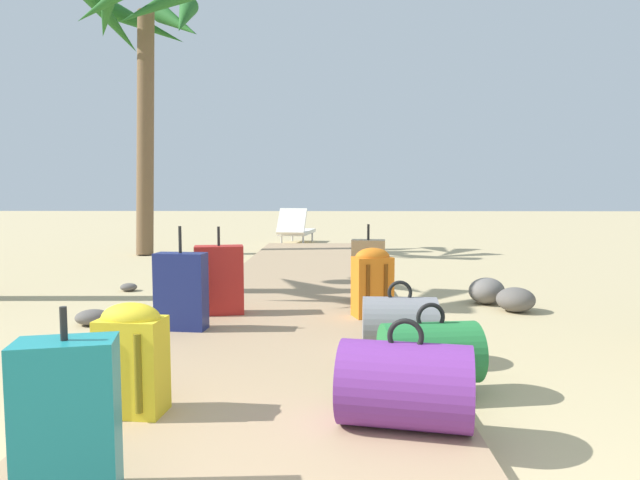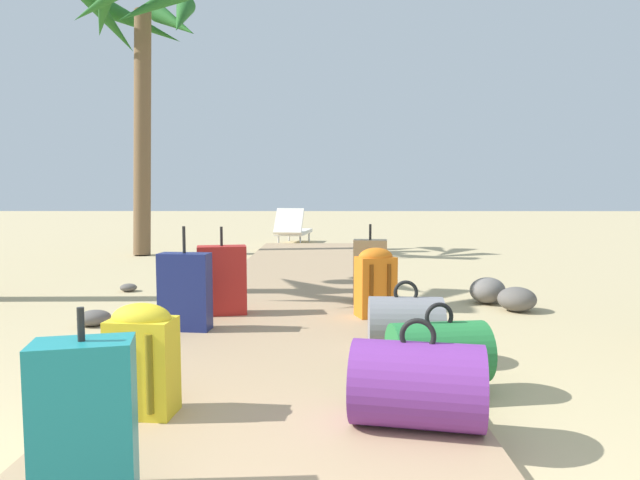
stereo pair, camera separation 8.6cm
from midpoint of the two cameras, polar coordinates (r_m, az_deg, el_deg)
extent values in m
plane|color=tan|center=(5.39, -2.64, -7.26)|extent=(60.00, 60.00, 0.00)
cube|color=tan|center=(6.42, -2.15, -4.94)|extent=(1.96, 10.53, 0.08)
cylinder|color=slate|center=(3.74, 8.20, -8.63)|extent=(0.50, 0.39, 0.37)
torus|color=black|center=(3.70, 8.24, -5.42)|extent=(0.16, 0.03, 0.16)
cube|color=orange|center=(4.73, 5.26, -4.85)|extent=(0.36, 0.29, 0.51)
ellipsoid|color=orange|center=(4.69, 5.28, -1.77)|extent=(0.35, 0.28, 0.16)
cylinder|color=#70380C|center=(4.60, 4.82, -5.11)|extent=(0.04, 0.04, 0.41)
cylinder|color=#70380C|center=(4.66, 6.64, -5.00)|extent=(0.04, 0.04, 0.41)
cylinder|color=#237538|center=(3.17, 11.42, -11.38)|extent=(0.57, 0.41, 0.34)
torus|color=black|center=(3.12, 11.48, -7.84)|extent=(0.17, 0.05, 0.16)
cube|color=red|center=(4.88, -10.63, -4.11)|extent=(0.45, 0.29, 0.60)
cylinder|color=black|center=(4.83, -10.70, 0.38)|extent=(0.02, 0.02, 0.17)
cube|color=tan|center=(5.39, 4.76, -3.16)|extent=(0.34, 0.21, 0.60)
cylinder|color=black|center=(5.35, 4.79, 0.84)|extent=(0.02, 0.02, 0.15)
cube|color=gold|center=(2.82, -18.78, -12.36)|extent=(0.32, 0.23, 0.46)
ellipsoid|color=gold|center=(2.76, -18.91, -7.77)|extent=(0.30, 0.21, 0.15)
cylinder|color=#6D5E11|center=(2.76, -21.11, -12.76)|extent=(0.04, 0.04, 0.37)
cylinder|color=#6D5E11|center=(2.70, -18.17, -13.09)|extent=(0.04, 0.04, 0.37)
cube|color=navy|center=(4.37, -14.38, -5.22)|extent=(0.40, 0.21, 0.60)
cylinder|color=black|center=(4.32, -14.49, 0.03)|extent=(0.02, 0.02, 0.21)
cylinder|color=#6B2D84|center=(2.59, 9.07, -14.60)|extent=(0.65, 0.49, 0.39)
torus|color=black|center=(2.52, 9.14, -9.82)|extent=(0.17, 0.06, 0.16)
cube|color=#197A7F|center=(2.14, -24.35, -16.75)|extent=(0.36, 0.26, 0.56)
cylinder|color=black|center=(2.05, -24.69, -7.95)|extent=(0.02, 0.02, 0.12)
cylinder|color=brown|center=(10.77, -18.18, 10.56)|extent=(0.31, 0.73, 4.50)
cone|color=#236023|center=(11.04, -14.43, 21.47)|extent=(0.50, 1.47, 1.13)
cone|color=#236023|center=(11.52, -15.00, 20.92)|extent=(1.29, 1.29, 0.99)
cone|color=#236023|center=(11.91, -18.09, 20.45)|extent=(1.57, 0.69, 0.89)
cone|color=#236023|center=(11.66, -21.23, 20.37)|extent=(0.91, 1.41, 1.11)
cone|color=#236023|center=(11.07, -21.80, 21.30)|extent=(0.93, 1.24, 0.94)
cone|color=#236023|center=(10.52, -17.07, 22.34)|extent=(1.37, 1.17, 1.09)
cube|color=white|center=(12.46, -2.88, 0.84)|extent=(0.79, 1.47, 0.08)
cube|color=white|center=(11.86, -3.45, 1.99)|extent=(0.66, 0.52, 0.54)
cylinder|color=silver|center=(13.06, -3.42, 0.36)|extent=(0.04, 0.04, 0.22)
cylinder|color=silver|center=(12.97, -1.34, 0.34)|extent=(0.04, 0.04, 0.22)
cylinder|color=silver|center=(11.97, -4.53, -0.05)|extent=(0.04, 0.04, 0.22)
cylinder|color=silver|center=(11.87, -2.28, -0.08)|extent=(0.04, 0.04, 0.22)
ellipsoid|color=#5B5651|center=(6.76, -19.61, -4.67)|extent=(0.22, 0.20, 0.09)
ellipsoid|color=#5B5651|center=(5.62, 19.35, -5.81)|extent=(0.41, 0.40, 0.23)
ellipsoid|color=#5B5651|center=(5.16, -22.85, -7.45)|extent=(0.35, 0.34, 0.13)
ellipsoid|color=slate|center=(5.94, 16.60, -5.03)|extent=(0.53, 0.55, 0.27)
camera|label=1|loc=(0.04, 89.64, 0.03)|focal=30.83mm
camera|label=2|loc=(0.04, -90.36, -0.03)|focal=30.83mm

